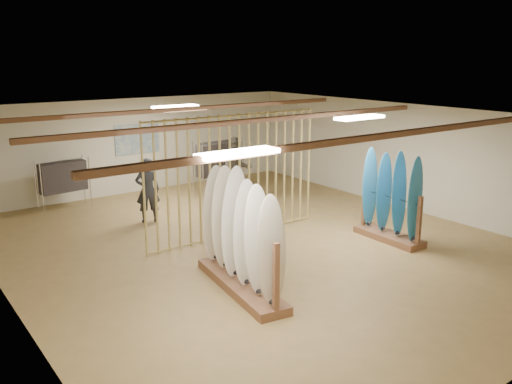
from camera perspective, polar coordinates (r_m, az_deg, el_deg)
floor at (r=11.86m, az=0.00°, el=-5.62°), size 12.00×12.00×0.00m
ceiling at (r=11.22m, az=0.00°, el=7.94°), size 12.00×12.00×0.00m
wall_back at (r=16.59m, az=-12.38°, el=4.81°), size 12.00×0.00×12.00m
wall_left at (r=9.51m, az=-25.13°, el=-3.24°), size 0.00×12.00×12.00m
wall_right at (r=14.91m, az=15.73°, el=3.56°), size 0.00×12.00×12.00m
ceiling_slats at (r=11.23m, az=0.00°, el=7.53°), size 9.50×6.12×0.10m
light_panels at (r=11.23m, az=0.00°, el=7.64°), size 1.20×0.35×0.06m
bamboo_partition at (r=12.10m, az=-2.24°, el=1.67°), size 4.45×0.05×2.78m
poster at (r=16.55m, az=-12.39°, el=5.48°), size 1.40×0.03×0.90m
rack_left at (r=9.48m, az=-1.65°, el=-6.20°), size 0.97×2.68×2.11m
rack_right at (r=12.37m, az=13.96°, el=-1.98°), size 0.59×1.71×1.97m
clothing_rack_a at (r=15.13m, az=-19.65°, el=1.50°), size 1.30×0.46×1.40m
clothing_rack_b at (r=15.92m, az=-3.94°, el=3.53°), size 1.54×0.58×1.65m
shopper_a at (r=13.52m, az=-11.35°, el=0.63°), size 0.78×0.64×1.83m
shopper_b at (r=15.19m, az=-2.07°, el=2.82°), size 1.20×1.08×2.04m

